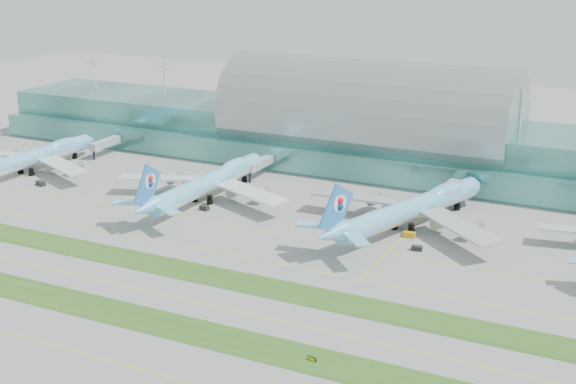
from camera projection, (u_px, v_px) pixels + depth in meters
The scene contains 18 objects.
ground at pixel (200, 277), 220.94m from camera, with size 700.00×700.00×0.00m, color gray.
terminal at pixel (368, 131), 326.84m from camera, with size 340.00×69.10×36.00m.
grass_strip_near at pixel (139, 318), 196.97m from camera, with size 420.00×12.00×0.08m, color #2D591E.
grass_strip_far at pixel (204, 274), 222.64m from camera, with size 420.00×12.00×0.08m, color #2D591E.
taxiline_a at pixel (86, 354), 179.87m from camera, with size 420.00×0.35×0.01m, color yellow.
taxiline_b at pixel (171, 296), 208.96m from camera, with size 420.00×0.35×0.01m, color yellow.
taxiline_c at pixel (233, 255), 236.34m from camera, with size 420.00×0.35×0.01m, color yellow.
taxiline_d at pixel (267, 232), 255.16m from camera, with size 420.00×0.35×0.01m, color yellow.
airliner_a at pixel (33, 157), 318.61m from camera, with size 66.19×75.17×20.69m.
airliner_b at pixel (209, 181), 284.89m from camera, with size 69.84×79.21×21.82m.
airliner_c at pixel (413, 207), 256.44m from camera, with size 69.13×80.41×22.86m.
gse_a at pixel (8, 168), 323.39m from camera, with size 3.17×1.45×1.24m, color yellow.
gse_b at pixel (41, 183), 302.58m from camera, with size 4.11×2.10×1.70m, color black.
gse_c at pixel (168, 204), 278.64m from camera, with size 3.87×1.79×1.76m, color black.
gse_d at pixel (204, 208), 275.23m from camera, with size 3.23×1.88×1.53m, color black.
gse_e at pixel (409, 235), 250.33m from camera, with size 3.54×1.97×1.63m, color #D39C0C.
gse_f at pixel (417, 248), 239.66m from camera, with size 3.25×1.94×1.38m, color black.
taxiway_sign_east at pixel (312, 359), 176.88m from camera, with size 2.34×0.80×0.99m.
Camera 1 is at (111.57, -171.98, 89.06)m, focal length 50.00 mm.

